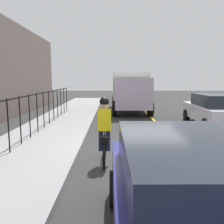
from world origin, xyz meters
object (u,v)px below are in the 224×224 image
parked_sedan_rear (190,204)px  box_truck_background (130,89)px  patrol_sedan (214,110)px  cyclist_lead (104,130)px

parked_sedan_rear → box_truck_background: size_ratio=0.66×
patrol_sedan → box_truck_background: bearing=34.2°
box_truck_background → parked_sedan_rear: bearing=-1.6°
cyclist_lead → parked_sedan_rear: size_ratio=0.41×
patrol_sedan → box_truck_background: 6.88m
parked_sedan_rear → patrol_sedan: bearing=154.8°
cyclist_lead → parked_sedan_rear: cyclist_lead is taller
parked_sedan_rear → box_truck_background: (14.50, -0.38, 0.73)m
patrol_sedan → parked_sedan_rear: same height
parked_sedan_rear → cyclist_lead: bearing=-163.3°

